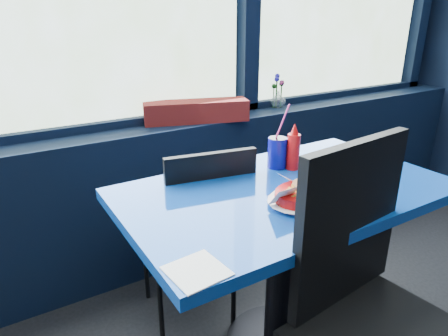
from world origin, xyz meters
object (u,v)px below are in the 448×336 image
planter_box (196,111)px  chair_near_back (196,227)px  near_table (284,231)px  chair_near_front (374,302)px  soda_cup (277,152)px  food_basket (308,193)px  flower_vase (278,97)px  ketchup_bottle (293,149)px

planter_box → chair_near_back: bearing=-101.1°
near_table → chair_near_back: size_ratio=1.41×
chair_near_front → soda_cup: chair_near_front is taller
chair_near_back → planter_box: size_ratio=1.54×
food_basket → near_table: bearing=99.6°
planter_box → flower_vase: flower_vase is taller
planter_box → food_basket: planter_box is taller
near_table → ketchup_bottle: (0.14, 0.13, 0.27)m
food_basket → chair_near_back: bearing=131.4°
near_table → soda_cup: soda_cup is taller
near_table → soda_cup: size_ratio=4.55×
planter_box → food_basket: (-0.09, -0.97, -0.07)m
food_basket → ketchup_bottle: bearing=77.6°
chair_near_back → flower_vase: size_ratio=4.18×
near_table → ketchup_bottle: ketchup_bottle is taller
near_table → planter_box: (0.07, 0.84, 0.29)m
soda_cup → flower_vase: bearing=51.2°
planter_box → soda_cup: 0.67m
near_table → chair_near_front: bearing=-97.2°
ketchup_bottle → planter_box: bearing=95.0°
near_table → chair_near_front: 0.47m
ketchup_bottle → soda_cup: bearing=130.6°
planter_box → soda_cup: (0.02, -0.66, -0.04)m
planter_box → ketchup_bottle: bearing=-67.2°
food_basket → soda_cup: size_ratio=1.13×
food_basket → ketchup_bottle: (0.16, 0.26, 0.05)m
near_table → flower_vase: bearing=53.3°
flower_vase → ketchup_bottle: 0.91m
flower_vase → chair_near_front: bearing=-118.1°
near_table → flower_vase: (0.66, 0.88, 0.29)m
planter_box → flower_vase: size_ratio=2.71×
near_table → food_basket: 0.25m
chair_near_front → food_basket: 0.39m
flower_vase → soda_cup: 0.90m
near_table → chair_near_back: (-0.21, 0.33, -0.08)m
planter_box → near_table: bearing=-77.3°
planter_box → ketchup_bottle: (0.06, -0.71, -0.02)m
planter_box → chair_near_front: bearing=-78.0°
chair_near_back → planter_box: bearing=-108.5°
food_basket → soda_cup: 0.33m
chair_near_front → ketchup_bottle: size_ratio=5.31×
chair_near_front → food_basket: (0.04, 0.33, 0.20)m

